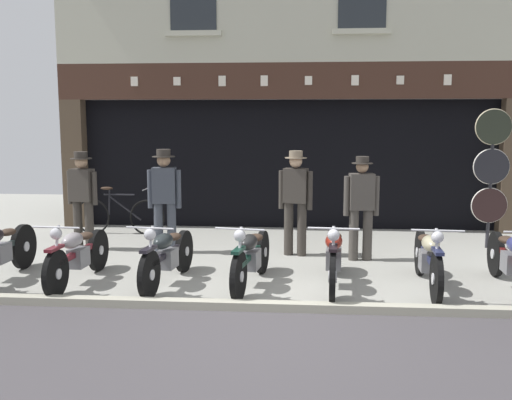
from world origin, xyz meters
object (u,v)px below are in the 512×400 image
at_px(salesman_left, 82,195).
at_px(tyre_sign_pole, 491,168).
at_px(motorcycle_left, 78,254).
at_px(shopkeeper_center, 164,195).
at_px(leaning_bicycle, 119,215).
at_px(motorcycle_center_left, 167,255).
at_px(motorcycle_far_right, 512,259).
at_px(motorcycle_right, 428,257).
at_px(salesman_right, 295,197).
at_px(assistant_far_right, 361,203).
at_px(motorcycle_center, 251,256).
at_px(motorcycle_center_right, 334,255).
at_px(advert_board_near, 214,142).

height_order(salesman_left, tyre_sign_pole, tyre_sign_pole).
relative_size(motorcycle_left, tyre_sign_pole, 0.82).
height_order(shopkeeper_center, leaning_bicycle, shopkeeper_center).
xyz_separation_m(motorcycle_center_left, salesman_left, (-1.92, 1.99, 0.52)).
xyz_separation_m(motorcycle_left, tyre_sign_pole, (6.23, 2.71, 0.97)).
bearing_deg(motorcycle_far_right, motorcycle_right, 2.17).
bearing_deg(motorcycle_far_right, motorcycle_center_left, 3.40).
xyz_separation_m(motorcycle_right, salesman_right, (-1.77, 1.77, 0.53)).
relative_size(shopkeeper_center, assistant_far_right, 1.05).
distance_m(motorcycle_center_left, leaning_bicycle, 3.78).
relative_size(shopkeeper_center, tyre_sign_pole, 0.72).
relative_size(motorcycle_left, motorcycle_right, 0.95).
height_order(motorcycle_left, motorcycle_far_right, motorcycle_far_right).
relative_size(motorcycle_center, leaning_bicycle, 1.10).
height_order(motorcycle_center, motorcycle_far_right, motorcycle_far_right).
bearing_deg(motorcycle_far_right, motorcycle_left, 3.69).
xyz_separation_m(salesman_left, shopkeeper_center, (1.44, -0.11, 0.03)).
bearing_deg(assistant_far_right, motorcycle_left, 16.38).
bearing_deg(motorcycle_center_right, motorcycle_center_left, 5.01).
relative_size(motorcycle_far_right, shopkeeper_center, 1.19).
height_order(salesman_left, advert_board_near, advert_board_near).
height_order(motorcycle_far_right, leaning_bicycle, leaning_bicycle).
bearing_deg(motorcycle_left, assistant_far_right, -154.33).
height_order(motorcycle_left, motorcycle_center_right, motorcycle_center_right).
relative_size(motorcycle_center_right, leaning_bicycle, 1.18).
bearing_deg(motorcycle_center, motorcycle_center_right, -169.77).
xyz_separation_m(salesman_left, leaning_bicycle, (0.18, 1.37, -0.57)).
bearing_deg(advert_board_near, assistant_far_right, -45.13).
xyz_separation_m(tyre_sign_pole, leaning_bicycle, (-6.75, 0.70, -1.02)).
xyz_separation_m(salesman_right, advert_board_near, (-1.71, 2.52, 0.79)).
relative_size(motorcycle_center, salesman_left, 1.17).
relative_size(salesman_right, assistant_far_right, 1.04).
bearing_deg(assistant_far_right, leaning_bicycle, -27.80).
xyz_separation_m(motorcycle_far_right, salesman_right, (-2.83, 1.78, 0.53)).
xyz_separation_m(assistant_far_right, advert_board_near, (-2.75, 2.76, 0.84)).
xyz_separation_m(motorcycle_right, salesman_left, (-5.38, 1.91, 0.51)).
bearing_deg(tyre_sign_pole, advert_board_near, 161.30).
relative_size(salesman_left, leaning_bicycle, 0.93).
height_order(motorcycle_center, motorcycle_center_right, motorcycle_center_right).
bearing_deg(shopkeeper_center, advert_board_near, -103.82).
bearing_deg(motorcycle_center_right, motorcycle_right, -174.69).
distance_m(salesman_right, leaning_bicycle, 3.79).
bearing_deg(motorcycle_center_left, salesman_left, -38.75).
height_order(salesman_left, assistant_far_right, salesman_left).
relative_size(motorcycle_center_left, salesman_right, 1.13).
xyz_separation_m(motorcycle_center, salesman_left, (-3.05, 1.98, 0.52)).
bearing_deg(motorcycle_center_right, motorcycle_center, 5.64).
distance_m(assistant_far_right, tyre_sign_pole, 2.56).
height_order(motorcycle_center_left, motorcycle_center_right, motorcycle_center_right).
bearing_deg(motorcycle_center, shopkeeper_center, -40.88).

